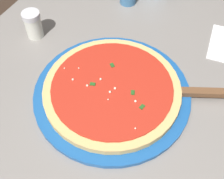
# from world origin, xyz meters

# --- Properties ---
(restaurant_table) EXTENTS (1.02, 0.73, 0.74)m
(restaurant_table) POSITION_xyz_m (0.00, 0.00, 0.59)
(restaurant_table) COLOR black
(restaurant_table) RESTS_ON ground_plane
(serving_plate) EXTENTS (0.36, 0.36, 0.01)m
(serving_plate) POSITION_xyz_m (0.01, 0.05, 0.75)
(serving_plate) COLOR #195199
(serving_plate) RESTS_ON restaurant_table
(pizza) EXTENTS (0.31, 0.31, 0.02)m
(pizza) POSITION_xyz_m (0.01, 0.05, 0.76)
(pizza) COLOR #DBB26B
(pizza) RESTS_ON serving_plate
(pizza_server) EXTENTS (0.13, 0.22, 0.01)m
(pizza_server) POSITION_xyz_m (-0.07, 0.20, 0.76)
(pizza_server) COLOR silver
(pizza_server) RESTS_ON serving_plate
(parmesan_shaker) EXTENTS (0.05, 0.05, 0.07)m
(parmesan_shaker) POSITION_xyz_m (-0.08, -0.22, 0.78)
(parmesan_shaker) COLOR silver
(parmesan_shaker) RESTS_ON restaurant_table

